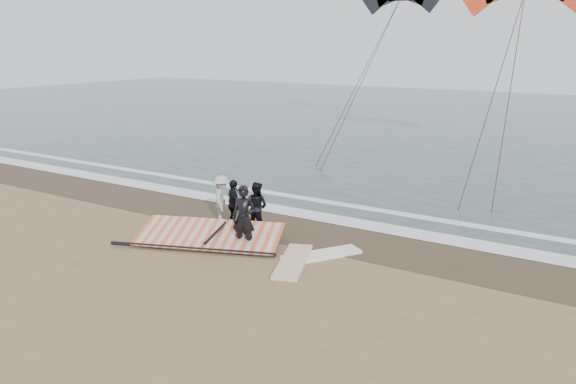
% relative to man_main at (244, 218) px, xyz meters
% --- Properties ---
extents(ground, '(120.00, 120.00, 0.00)m').
position_rel_man_main_xyz_m(ground, '(1.15, -2.20, -0.92)').
color(ground, '#8C704C').
rests_on(ground, ground).
extents(sea, '(120.00, 54.00, 0.02)m').
position_rel_man_main_xyz_m(sea, '(1.15, 30.80, -0.90)').
color(sea, '#233838').
rests_on(sea, ground).
extents(wet_sand, '(120.00, 2.80, 0.01)m').
position_rel_man_main_xyz_m(wet_sand, '(1.15, 2.30, -0.91)').
color(wet_sand, '#4C3D2B').
rests_on(wet_sand, ground).
extents(foam_near, '(120.00, 0.90, 0.01)m').
position_rel_man_main_xyz_m(foam_near, '(1.15, 3.70, -0.89)').
color(foam_near, white).
rests_on(foam_near, sea).
extents(foam_far, '(120.00, 0.45, 0.01)m').
position_rel_man_main_xyz_m(foam_far, '(1.15, 5.40, -0.89)').
color(foam_far, white).
rests_on(foam_far, sea).
extents(man_main, '(0.76, 0.59, 1.83)m').
position_rel_man_main_xyz_m(man_main, '(0.00, 0.00, 0.00)').
color(man_main, black).
rests_on(man_main, ground).
extents(board_white, '(1.44, 2.45, 0.09)m').
position_rel_man_main_xyz_m(board_white, '(1.68, -0.15, -0.87)').
color(board_white, silver).
rests_on(board_white, ground).
extents(board_cream, '(1.72, 2.16, 0.09)m').
position_rel_man_main_xyz_m(board_cream, '(2.09, 0.65, -0.87)').
color(board_cream, white).
rests_on(board_cream, ground).
extents(trio_cluster, '(2.30, 1.29, 1.55)m').
position_rel_man_main_xyz_m(trio_cluster, '(-1.39, 1.49, -0.15)').
color(trio_cluster, black).
rests_on(trio_cluster, ground).
extents(sail_rig, '(4.49, 3.10, 0.52)m').
position_rel_man_main_xyz_m(sail_rig, '(-1.16, -0.04, -0.72)').
color(sail_rig, black).
rests_on(sail_rig, ground).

